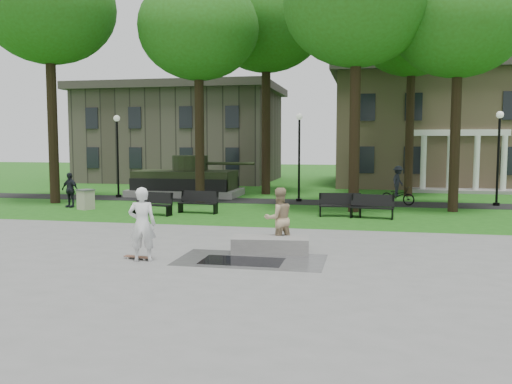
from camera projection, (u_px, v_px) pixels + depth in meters
ground at (236, 242)px, 17.36m from camera, size 120.00×120.00×0.00m
plaza at (185, 281)px, 12.48m from camera, size 22.00×16.00×0.02m
footpath at (289, 202)px, 29.06m from camera, size 44.00×2.60×0.01m
building_right at (449, 127)px, 40.31m from camera, size 17.00×12.00×8.60m
building_left at (183, 137)px, 45.07m from camera, size 15.00×10.00×7.20m
tree_0 at (49, 8)px, 27.61m from camera, size 6.80×6.80×12.97m
tree_1 at (198, 29)px, 27.67m from camera, size 6.20×6.20×11.63m
tree_2 at (357, 4)px, 24.08m from camera, size 6.60×6.60×12.16m
tree_3 at (459, 21)px, 24.23m from camera, size 6.00×6.00×11.19m
tree_4 at (266, 22)px, 32.40m from camera, size 7.20×7.20×13.50m
tree_5 at (412, 30)px, 31.25m from camera, size 6.40×6.40×12.44m
lamp_left at (117, 149)px, 31.09m from camera, size 0.36×0.36×4.73m
lamp_mid at (299, 150)px, 28.99m from camera, size 0.36×0.36×4.73m
lamp_right at (498, 150)px, 26.99m from camera, size 0.36×0.36×4.73m
tank_monument at (186, 181)px, 32.22m from camera, size 7.45×3.40×2.40m
puddle at (242, 261)px, 14.53m from camera, size 2.20×1.20×0.00m
concrete_block at (271, 245)px, 15.66m from camera, size 2.29×1.23×0.45m
skateboard at (138, 258)px, 14.78m from camera, size 0.80×0.33×0.07m
skateboarder at (142, 224)px, 14.45m from camera, size 0.82×0.64×2.00m
friend_watching at (279, 219)px, 16.01m from camera, size 1.13×1.06×1.85m
pedestrian_walker at (70, 190)px, 26.55m from camera, size 1.08×0.65×1.72m
cyclist at (398, 189)px, 27.69m from camera, size 1.87×1.29×2.00m
park_bench_0 at (153, 203)px, 23.80m from camera, size 1.85×0.80×1.00m
park_bench_1 at (199, 202)px, 24.44m from camera, size 1.83×0.68×1.00m
park_bench_2 at (340, 204)px, 23.36m from camera, size 1.84×0.73×1.00m
park_bench_3 at (372, 206)px, 22.77m from camera, size 1.84×0.73×1.00m
trash_bin at (86, 199)px, 25.76m from camera, size 0.87×0.87×0.96m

